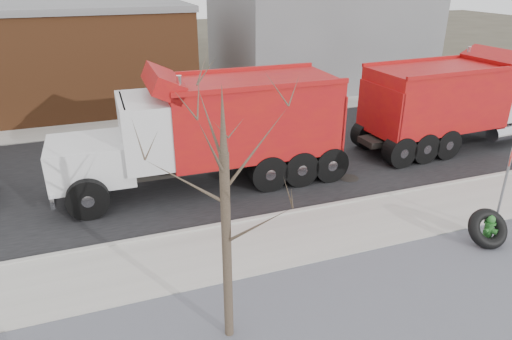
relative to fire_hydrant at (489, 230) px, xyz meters
name	(u,v)px	position (x,y,z in m)	size (l,w,h in m)	color
ground	(313,240)	(-4.41, 1.69, -0.38)	(120.00, 120.00, 0.00)	#383328
gravel_verge	(388,325)	(-4.41, -1.81, -0.37)	(60.00, 5.00, 0.03)	gray
sidewalk	(309,235)	(-4.41, 1.94, -0.35)	(60.00, 2.50, 0.06)	#9E9B93
curb	(291,213)	(-4.41, 3.24, -0.33)	(60.00, 0.15, 0.11)	#9E9B93
road	(242,158)	(-4.41, 7.99, -0.37)	(60.00, 9.40, 0.02)	black
far_sidewalk	(206,117)	(-4.41, 13.69, -0.35)	(60.00, 2.00, 0.06)	#9E9B93
building_grey	(317,17)	(4.59, 19.69, 3.62)	(12.00, 10.00, 8.00)	slate
bare_tree	(225,190)	(-7.61, -0.91, 2.91)	(3.20, 3.20, 5.20)	#382D23
fire_hydrant	(489,230)	(0.00, 0.00, 0.00)	(0.47, 0.46, 0.84)	#33742C
truck_tire	(488,229)	(-0.13, -0.06, 0.10)	(1.23, 1.08, 1.06)	black
stop_sign	(509,164)	(0.56, 0.32, 1.73)	(0.71, 0.53, 3.15)	gray
dump_truck_red_a	(459,100)	(4.49, 6.45, 1.57)	(9.65, 3.05, 3.84)	black
dump_truck_red_b	(213,127)	(-5.96, 6.21, 1.67)	(9.71, 2.88, 4.04)	black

